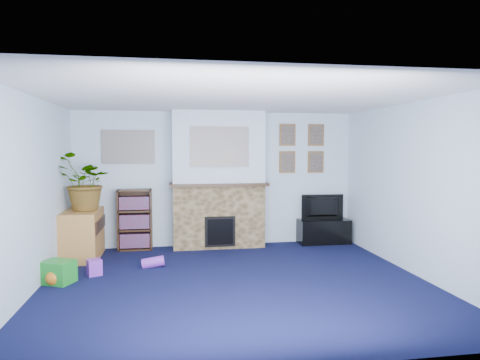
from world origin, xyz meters
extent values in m
cube|color=#0E1136|center=(0.00, 0.00, 0.00)|extent=(5.00, 4.50, 0.01)
cube|color=white|center=(0.00, 0.00, 2.40)|extent=(5.00, 4.50, 0.01)
cube|color=silver|center=(0.00, 2.25, 1.20)|extent=(5.00, 0.04, 2.40)
cube|color=silver|center=(0.00, -2.25, 1.20)|extent=(5.00, 0.04, 2.40)
cube|color=silver|center=(-2.50, 0.00, 1.20)|extent=(0.04, 4.50, 2.40)
cube|color=silver|center=(2.50, 0.00, 1.20)|extent=(0.04, 4.50, 2.40)
cube|color=brown|center=(0.00, 2.05, 0.55)|extent=(1.60, 0.40, 1.10)
cube|color=brown|center=(0.00, 2.05, 1.75)|extent=(1.60, 0.40, 1.30)
cube|color=brown|center=(0.00, 2.02, 1.12)|extent=(1.72, 0.50, 0.05)
cube|color=brown|center=(0.00, 1.84, 0.32)|extent=(0.52, 0.08, 0.52)
cube|color=brown|center=(0.00, 1.80, 0.32)|extent=(0.44, 0.02, 0.44)
cube|color=gray|center=(0.00, 1.84, 1.78)|extent=(1.00, 0.03, 0.68)
cube|color=gray|center=(-1.55, 2.23, 1.78)|extent=(0.90, 0.03, 0.58)
cube|color=brown|center=(1.30, 2.23, 2.00)|extent=(0.30, 0.03, 0.40)
cube|color=brown|center=(1.85, 2.23, 2.00)|extent=(0.30, 0.03, 0.40)
cube|color=brown|center=(1.30, 2.23, 1.50)|extent=(0.30, 0.03, 0.40)
cube|color=brown|center=(1.85, 2.23, 1.50)|extent=(0.30, 0.03, 0.40)
cube|color=black|center=(1.95, 2.03, 0.23)|extent=(0.94, 0.39, 0.44)
imported|color=black|center=(1.95, 2.05, 0.67)|extent=(0.79, 0.15, 0.45)
cube|color=#331F12|center=(-1.45, 2.23, 0.53)|extent=(0.58, 0.02, 1.05)
cube|color=#331F12|center=(-1.73, 2.10, 0.53)|extent=(0.03, 0.28, 1.05)
cube|color=#331F12|center=(-1.18, 2.10, 0.53)|extent=(0.03, 0.28, 1.05)
cube|color=#331F12|center=(-1.45, 2.10, 0.01)|extent=(0.56, 0.28, 0.03)
cube|color=#331F12|center=(-1.45, 2.10, 0.35)|extent=(0.56, 0.28, 0.03)
cube|color=#331F12|center=(-1.45, 2.10, 0.68)|extent=(0.56, 0.28, 0.03)
cube|color=#331F12|center=(-1.45, 2.10, 1.04)|extent=(0.56, 0.28, 0.03)
cube|color=#331F12|center=(-1.45, 2.09, 0.17)|extent=(0.50, 0.22, 0.24)
cube|color=#331F12|center=(-1.45, 2.09, 0.50)|extent=(0.50, 0.22, 0.24)
cube|color=#331F12|center=(-1.45, 2.09, 0.82)|extent=(0.50, 0.22, 0.22)
cube|color=#BE813D|center=(-2.24, 1.65, 0.35)|extent=(0.55, 0.99, 0.77)
imported|color=#26661E|center=(-2.19, 1.60, 1.23)|extent=(1.08, 1.10, 0.92)
cube|color=gold|center=(0.03, 2.00, 1.22)|extent=(0.10, 0.06, 0.15)
cylinder|color=#B2BFC6|center=(0.37, 2.00, 1.23)|extent=(0.05, 0.05, 0.17)
sphere|color=gray|center=(-0.48, 2.00, 1.22)|extent=(0.15, 0.15, 0.15)
cylinder|color=purple|center=(0.70, 2.00, 1.21)|extent=(0.06, 0.06, 0.13)
cube|color=#198C26|center=(-2.30, 0.36, 0.14)|extent=(0.46, 0.42, 0.30)
sphere|color=orange|center=(-2.34, 0.27, 0.09)|extent=(0.20, 0.20, 0.20)
cube|color=purple|center=(-1.90, 0.65, 0.11)|extent=(0.24, 0.24, 0.22)
cylinder|color=purple|center=(-1.11, 0.93, 0.07)|extent=(0.34, 0.15, 0.20)
camera|label=1|loc=(-0.86, -5.41, 1.76)|focal=32.00mm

